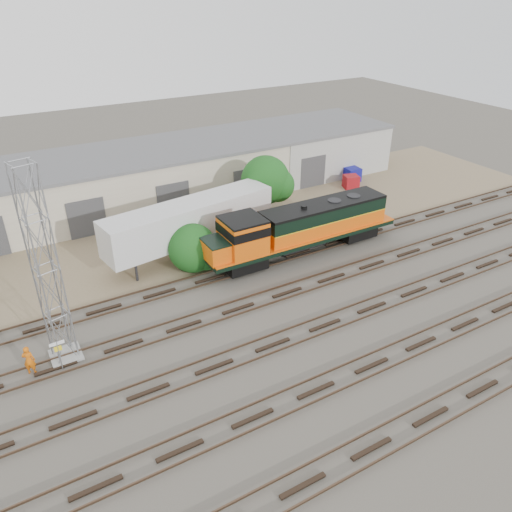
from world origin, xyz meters
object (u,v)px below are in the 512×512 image
locomotive (300,228)px  signal_tower (46,272)px  semi_trailer (194,221)px  worker (29,360)px

locomotive → signal_tower: bearing=-169.4°
signal_tower → semi_trailer: size_ratio=0.81×
locomotive → semi_trailer: bearing=147.3°
signal_tower → semi_trailer: bearing=34.1°
signal_tower → worker: size_ratio=6.44×
locomotive → semi_trailer: size_ratio=1.16×
locomotive → worker: locomotive is taller
locomotive → signal_tower: size_ratio=1.42×
signal_tower → worker: (-1.99, -0.49, -4.93)m
signal_tower → semi_trailer: signal_tower is taller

